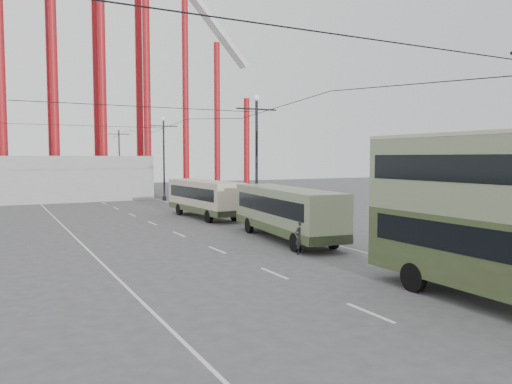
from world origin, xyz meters
TOP-DOWN VIEW (x-y plane):
  - ground at (0.00, 0.00)m, footprint 160.00×160.00m
  - road_markings at (-0.86, 19.70)m, footprint 12.52×120.00m
  - lamp_post_mid at (5.60, 18.00)m, footprint 3.20×0.44m
  - lamp_post_far at (5.60, 40.00)m, footprint 3.20×0.44m
  - lamp_post_distant at (5.60, 62.00)m, footprint 3.20×0.44m
  - roller_coaster at (-2.49, 56.89)m, footprint 52.95×5.00m
  - fairground_shed at (-6.00, 47.00)m, footprint 22.00×10.00m
  - single_decker_green at (3.90, 11.10)m, footprint 3.71×10.97m
  - single_decker_cream at (3.69, 23.33)m, footprint 2.88×9.66m
  - pedestrian at (2.23, 6.96)m, footprint 0.65×0.44m

SIDE VIEW (x-z plane):
  - ground at x=0.00m, z-range 0.00..0.00m
  - road_markings at x=-0.86m, z-range 0.00..0.01m
  - pedestrian at x=2.23m, z-range 0.00..1.73m
  - single_decker_cream at x=3.69m, z-range 0.19..3.16m
  - single_decker_green at x=3.90m, z-range 0.20..3.24m
  - fairground_shed at x=-6.00m, z-range 0.00..5.00m
  - lamp_post_mid at x=5.60m, z-range 0.02..9.34m
  - lamp_post_far at x=5.60m, z-range 0.02..9.34m
  - lamp_post_distant at x=5.60m, z-range 0.02..9.34m
  - roller_coaster at x=-2.49m, z-range -4.82..50.66m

